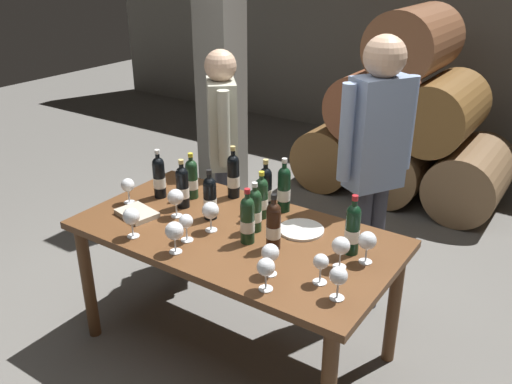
# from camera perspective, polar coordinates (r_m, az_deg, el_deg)

# --- Properties ---
(ground_plane) EXTENTS (14.00, 14.00, 0.00)m
(ground_plane) POSITION_cam_1_polar(r_m,az_deg,el_deg) (3.28, -2.03, -15.87)
(ground_plane) COLOR #66635E
(cellar_back_wall) EXTENTS (10.00, 0.24, 2.80)m
(cellar_back_wall) POSITION_cam_1_polar(r_m,az_deg,el_deg) (6.43, 21.24, 16.42)
(cellar_back_wall) COLOR slate
(cellar_back_wall) RESTS_ON ground_plane
(barrel_stack) EXTENTS (1.86, 0.90, 1.69)m
(barrel_stack) POSITION_cam_1_polar(r_m,az_deg,el_deg) (5.06, 15.47, 6.79)
(barrel_stack) COLOR brown
(barrel_stack) RESTS_ON ground_plane
(stone_pillar) EXTENTS (0.32, 0.32, 2.60)m
(stone_pillar) POSITION_cam_1_polar(r_m,az_deg,el_deg) (4.64, -3.78, 14.17)
(stone_pillar) COLOR slate
(stone_pillar) RESTS_ON ground_plane
(dining_table) EXTENTS (1.70, 0.90, 0.76)m
(dining_table) POSITION_cam_1_polar(r_m,az_deg,el_deg) (2.89, -2.22, -5.71)
(dining_table) COLOR brown
(dining_table) RESTS_ON ground_plane
(wine_bottle_0) EXTENTS (0.07, 0.07, 0.30)m
(wine_bottle_0) POSITION_cam_1_polar(r_m,az_deg,el_deg) (3.23, -10.20, 1.59)
(wine_bottle_0) COLOR black
(wine_bottle_0) RESTS_ON dining_table
(wine_bottle_1) EXTENTS (0.07, 0.07, 0.31)m
(wine_bottle_1) POSITION_cam_1_polar(r_m,az_deg,el_deg) (2.63, 10.17, -3.83)
(wine_bottle_1) COLOR black
(wine_bottle_1) RESTS_ON dining_table
(wine_bottle_2) EXTENTS (0.07, 0.07, 0.29)m
(wine_bottle_2) POSITION_cam_1_polar(r_m,az_deg,el_deg) (3.08, -7.77, 0.56)
(wine_bottle_2) COLOR black
(wine_bottle_2) RESTS_ON dining_table
(wine_bottle_3) EXTENTS (0.07, 0.07, 0.27)m
(wine_bottle_3) POSITION_cam_1_polar(r_m,az_deg,el_deg) (2.94, 0.58, -0.58)
(wine_bottle_3) COLOR #19381E
(wine_bottle_3) RESTS_ON dining_table
(wine_bottle_4) EXTENTS (0.07, 0.07, 0.30)m
(wine_bottle_4) POSITION_cam_1_polar(r_m,az_deg,el_deg) (3.02, 1.01, 0.39)
(wine_bottle_4) COLOR black
(wine_bottle_4) RESTS_ON dining_table
(wine_bottle_5) EXTENTS (0.07, 0.07, 0.32)m
(wine_bottle_5) POSITION_cam_1_polar(r_m,az_deg,el_deg) (3.18, -2.41, 1.75)
(wine_bottle_5) COLOR black
(wine_bottle_5) RESTS_ON dining_table
(wine_bottle_6) EXTENTS (0.07, 0.07, 0.29)m
(wine_bottle_6) POSITION_cam_1_polar(r_m,az_deg,el_deg) (2.64, 1.86, -3.52)
(wine_bottle_6) COLOR black
(wine_bottle_6) RESTS_ON dining_table
(wine_bottle_7) EXTENTS (0.07, 0.07, 0.32)m
(wine_bottle_7) POSITION_cam_1_polar(r_m,az_deg,el_deg) (3.01, 2.97, 0.36)
(wine_bottle_7) COLOR black
(wine_bottle_7) RESTS_ON dining_table
(wine_bottle_8) EXTENTS (0.07, 0.07, 0.27)m
(wine_bottle_8) POSITION_cam_1_polar(r_m,az_deg,el_deg) (2.80, -0.13, -1.89)
(wine_bottle_8) COLOR #19381E
(wine_bottle_8) RESTS_ON dining_table
(wine_bottle_9) EXTENTS (0.07, 0.07, 0.29)m
(wine_bottle_9) POSITION_cam_1_polar(r_m,az_deg,el_deg) (2.94, -4.89, -0.57)
(wine_bottle_9) COLOR black
(wine_bottle_9) RESTS_ON dining_table
(wine_bottle_10) EXTENTS (0.07, 0.07, 0.28)m
(wine_bottle_10) POSITION_cam_1_polar(r_m,az_deg,el_deg) (3.20, -6.82, 1.44)
(wine_bottle_10) COLOR #19381E
(wine_bottle_10) RESTS_ON dining_table
(wine_bottle_11) EXTENTS (0.07, 0.07, 0.29)m
(wine_bottle_11) POSITION_cam_1_polar(r_m,az_deg,el_deg) (2.69, -0.91, -2.91)
(wine_bottle_11) COLOR #19381E
(wine_bottle_11) RESTS_ON dining_table
(wine_glass_0) EXTENTS (0.08, 0.08, 0.15)m
(wine_glass_0) POSITION_cam_1_polar(r_m,az_deg,el_deg) (3.20, -13.40, 0.64)
(wine_glass_0) COLOR white
(wine_glass_0) RESTS_ON dining_table
(wine_glass_1) EXTENTS (0.08, 0.08, 0.16)m
(wine_glass_1) POSITION_cam_1_polar(r_m,az_deg,el_deg) (2.43, 1.52, -6.51)
(wine_glass_1) COLOR white
(wine_glass_1) RESTS_ON dining_table
(wine_glass_2) EXTENTS (0.07, 0.07, 0.15)m
(wine_glass_2) POSITION_cam_1_polar(r_m,az_deg,el_deg) (2.73, -7.40, -3.19)
(wine_glass_2) COLOR white
(wine_glass_2) RESTS_ON dining_table
(wine_glass_3) EXTENTS (0.08, 0.08, 0.15)m
(wine_glass_3) POSITION_cam_1_polar(r_m,az_deg,el_deg) (2.30, 8.71, -8.85)
(wine_glass_3) COLOR white
(wine_glass_3) RESTS_ON dining_table
(wine_glass_4) EXTENTS (0.09, 0.09, 0.16)m
(wine_glass_4) POSITION_cam_1_polar(r_m,az_deg,el_deg) (2.98, -8.50, -0.59)
(wine_glass_4) COLOR white
(wine_glass_4) RESTS_ON dining_table
(wine_glass_5) EXTENTS (0.09, 0.09, 0.16)m
(wine_glass_5) POSITION_cam_1_polar(r_m,az_deg,el_deg) (2.58, 11.68, -5.12)
(wine_glass_5) COLOR white
(wine_glass_5) RESTS_ON dining_table
(wine_glass_6) EXTENTS (0.09, 0.09, 0.16)m
(wine_glass_6) POSITION_cam_1_polar(r_m,az_deg,el_deg) (2.63, -8.63, -4.14)
(wine_glass_6) COLOR white
(wine_glass_6) RESTS_ON dining_table
(wine_glass_7) EXTENTS (0.09, 0.09, 0.16)m
(wine_glass_7) POSITION_cam_1_polar(r_m,az_deg,el_deg) (2.81, -4.83, -2.01)
(wine_glass_7) COLOR white
(wine_glass_7) RESTS_ON dining_table
(wine_glass_8) EXTENTS (0.09, 0.09, 0.16)m
(wine_glass_8) POSITION_cam_1_polar(r_m,az_deg,el_deg) (2.81, -13.04, -2.58)
(wine_glass_8) COLOR white
(wine_glass_8) RESTS_ON dining_table
(wine_glass_9) EXTENTS (0.07, 0.07, 0.14)m
(wine_glass_9) POSITION_cam_1_polar(r_m,az_deg,el_deg) (2.40, 6.87, -7.44)
(wine_glass_9) COLOR white
(wine_glass_9) RESTS_ON dining_table
(wine_glass_10) EXTENTS (0.09, 0.09, 0.16)m
(wine_glass_10) POSITION_cam_1_polar(r_m,az_deg,el_deg) (2.51, 8.95, -5.71)
(wine_glass_10) COLOR white
(wine_glass_10) RESTS_ON dining_table
(wine_glass_11) EXTENTS (0.08, 0.08, 0.15)m
(wine_glass_11) POSITION_cam_1_polar(r_m,az_deg,el_deg) (2.33, 1.06, -8.03)
(wine_glass_11) COLOR white
(wine_glass_11) RESTS_ON dining_table
(tasting_notebook) EXTENTS (0.25, 0.20, 0.03)m
(tasting_notebook) POSITION_cam_1_polar(r_m,az_deg,el_deg) (3.07, -12.47, -2.22)
(tasting_notebook) COLOR #B2A893
(tasting_notebook) RESTS_ON dining_table
(serving_plate) EXTENTS (0.24, 0.24, 0.01)m
(serving_plate) POSITION_cam_1_polar(r_m,az_deg,el_deg) (2.85, 4.81, -3.99)
(serving_plate) COLOR white
(serving_plate) RESTS_ON dining_table
(sommelier_presenting) EXTENTS (0.32, 0.44, 1.72)m
(sommelier_presenting) POSITION_cam_1_polar(r_m,az_deg,el_deg) (3.14, 12.49, 3.78)
(sommelier_presenting) COLOR #383842
(sommelier_presenting) RESTS_ON ground_plane
(taster_seated_left) EXTENTS (0.35, 0.39, 1.54)m
(taster_seated_left) POSITION_cam_1_polar(r_m,az_deg,el_deg) (3.66, -3.56, 5.23)
(taster_seated_left) COLOR #383842
(taster_seated_left) RESTS_ON ground_plane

